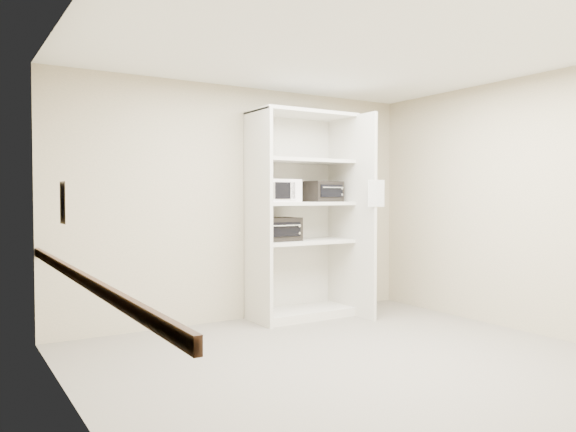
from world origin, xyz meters
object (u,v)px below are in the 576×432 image
shelving_unit (305,222)px  microwave (278,191)px  toaster_oven_lower (277,229)px  toaster_oven_upper (322,191)px

shelving_unit → microwave: shelving_unit is taller
shelving_unit → toaster_oven_lower: shelving_unit is taller
shelving_unit → microwave: 0.54m
microwave → toaster_oven_lower: size_ratio=0.88×
microwave → toaster_oven_lower: microwave is taller
shelving_unit → toaster_oven_upper: 0.44m
shelving_unit → toaster_oven_upper: bearing=-0.8°
toaster_oven_upper → toaster_oven_lower: toaster_oven_upper is taller
microwave → toaster_oven_upper: microwave is taller
toaster_oven_upper → toaster_oven_lower: bearing=168.8°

